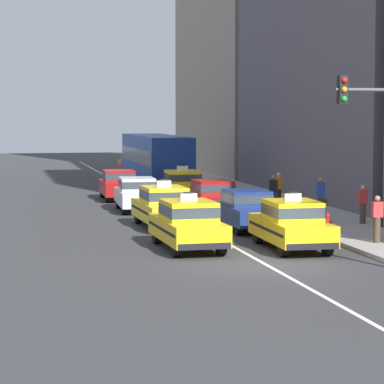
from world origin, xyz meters
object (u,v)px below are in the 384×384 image
at_px(taxi_right_nearest, 292,224).
at_px(fire_hydrant, 327,222).
at_px(taxi_right_fourth, 182,186).
at_px(sedan_right_sixth, 133,166).
at_px(pedestrian_far_corner, 279,189).
at_px(taxi_left_nearest, 188,224).
at_px(sedan_right_second, 246,209).
at_px(sedan_left_fourth, 119,184).
at_px(taxi_left_second, 163,206).
at_px(pedestrian_near_crosswalk, 377,219).
at_px(bus_right_fifth, 156,158).
at_px(sedan_left_third, 137,193).
at_px(sedan_right_third, 212,196).
at_px(pedestrian_by_storefront, 273,192).
at_px(pedestrian_trailing, 363,204).
at_px(pedestrian_mid_block, 321,198).

xyz_separation_m(taxi_right_nearest, fire_hydrant, (2.34, 2.81, -0.33)).
distance_m(taxi_right_fourth, sedan_right_sixth, 18.02).
bearing_deg(pedestrian_far_corner, sedan_right_sixth, 99.15).
relative_size(taxi_left_nearest, sedan_right_second, 1.06).
distance_m(sedan_left_fourth, fire_hydrant, 16.81).
distance_m(taxi_left_second, pedestrian_near_crosswalk, 9.11).
relative_size(taxi_right_fourth, bus_right_fifth, 0.41).
bearing_deg(pedestrian_far_corner, fire_hydrant, -96.89).
bearing_deg(taxi_left_second, bus_right_fifth, 80.78).
xyz_separation_m(taxi_left_second, taxi_right_fourth, (2.81, 9.83, 0.00)).
bearing_deg(taxi_left_second, pedestrian_far_corner, 40.28).
bearing_deg(pedestrian_far_corner, sedan_left_fourth, 136.54).
distance_m(sedan_left_third, sedan_right_third, 3.86).
height_order(sedan_left_third, pedestrian_by_storefront, pedestrian_by_storefront).
bearing_deg(sedan_left_fourth, fire_hydrant, -70.39).
xyz_separation_m(sedan_right_third, pedestrian_by_storefront, (2.98, 0.39, 0.10)).
bearing_deg(pedestrian_trailing, taxi_right_nearest, -132.92).
height_order(taxi_right_fourth, pedestrian_far_corner, taxi_right_fourth).
xyz_separation_m(sedan_right_second, pedestrian_mid_block, (3.76, 1.81, 0.17)).
bearing_deg(bus_right_fifth, sedan_left_third, -103.89).
bearing_deg(pedestrian_far_corner, taxi_right_fourth, 132.05).
bearing_deg(sedan_right_third, taxi_left_nearest, -108.23).
bearing_deg(sedan_right_third, pedestrian_near_crosswalk, -73.12).
xyz_separation_m(sedan_right_third, fire_hydrant, (2.51, -7.74, -0.30)).
relative_size(taxi_left_second, pedestrian_trailing, 2.95).
xyz_separation_m(taxi_right_fourth, pedestrian_by_storefront, (3.13, -5.50, 0.07)).
relative_size(sedan_left_fourth, bus_right_fifth, 0.39).
xyz_separation_m(taxi_left_second, pedestrian_trailing, (7.85, -1.55, 0.06)).
distance_m(sedan_left_fourth, sedan_right_sixth, 16.13).
height_order(pedestrian_by_storefront, pedestrian_trailing, pedestrian_by_storefront).
relative_size(taxi_left_second, sedan_right_sixth, 1.07).
bearing_deg(sedan_left_third, taxi_left_nearest, -90.86).
relative_size(sedan_left_fourth, taxi_right_fourth, 0.94).
bearing_deg(sedan_right_sixth, pedestrian_mid_block, -82.21).
height_order(sedan_right_third, pedestrian_by_storefront, pedestrian_by_storefront).
distance_m(sedan_left_third, pedestrian_far_corner, 6.74).
height_order(pedestrian_mid_block, pedestrian_trailing, pedestrian_mid_block).
height_order(taxi_left_second, sedan_right_sixth, taxi_left_second).
relative_size(taxi_right_fourth, pedestrian_near_crosswalk, 2.86).
xyz_separation_m(taxi_left_nearest, pedestrian_near_crosswalk, (6.46, -0.80, 0.08)).
bearing_deg(taxi_left_second, pedestrian_trailing, -11.17).
bearing_deg(pedestrian_far_corner, pedestrian_near_crosswalk, -92.00).
bearing_deg(pedestrian_near_crosswalk, sedan_right_second, 120.91).
height_order(taxi_left_second, pedestrian_mid_block, taxi_left_second).
height_order(bus_right_fifth, pedestrian_mid_block, bus_right_fifth).
height_order(taxi_right_fourth, pedestrian_mid_block, taxi_right_fourth).
relative_size(taxi_left_second, sedan_left_third, 1.05).
bearing_deg(pedestrian_by_storefront, fire_hydrant, -93.26).
bearing_deg(pedestrian_trailing, bus_right_fifth, 102.74).
height_order(sedan_right_third, sedan_right_sixth, same).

